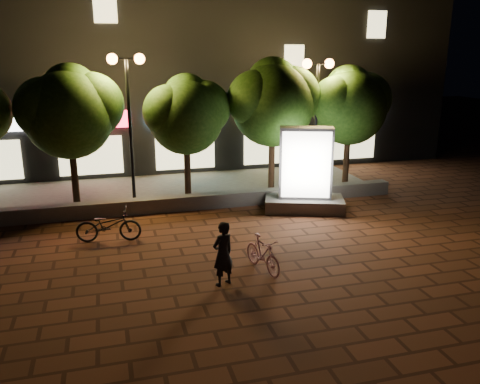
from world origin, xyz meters
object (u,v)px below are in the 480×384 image
object	(u,v)px
tree_far_right	(350,103)
tree_mid	(187,112)
rider	(223,254)
street_lamp_right	(317,91)
street_lamp_left	(128,91)
scooter_parked	(108,225)
ad_kiosk	(305,177)
scooter_pink	(263,254)
tree_right	(274,100)
tree_left	(70,109)

from	to	relation	value
tree_far_right	tree_mid	bearing A→B (deg)	-180.00
tree_far_right	rider	world-z (taller)	tree_far_right
tree_mid	street_lamp_right	xyz separation A→B (m)	(4.95, -0.26, 0.68)
tree_mid	rider	world-z (taller)	tree_mid
tree_far_right	street_lamp_left	bearing A→B (deg)	-178.24
street_lamp_left	street_lamp_right	distance (m)	7.00
tree_mid	scooter_parked	bearing A→B (deg)	-128.11
ad_kiosk	scooter_pink	xyz separation A→B (m)	(-2.92, -4.33, -0.71)
tree_far_right	scooter_pink	world-z (taller)	tree_far_right
tree_mid	scooter_pink	size ratio (longest dim) A/B	2.97
tree_right	scooter_parked	bearing A→B (deg)	-148.73
street_lamp_right	tree_left	bearing A→B (deg)	178.32
tree_right	tree_far_right	xyz separation A→B (m)	(3.20, -0.00, -0.20)
street_lamp_left	ad_kiosk	distance (m)	6.74
scooter_parked	tree_left	bearing A→B (deg)	22.82
tree_far_right	street_lamp_right	xyz separation A→B (m)	(-1.55, -0.26, 0.53)
tree_far_right	street_lamp_left	size ratio (longest dim) A/B	0.92
tree_right	rider	xyz separation A→B (m)	(-3.77, -7.42, -2.78)
tree_mid	scooter_parked	distance (m)	5.58
tree_left	scooter_pink	world-z (taller)	tree_left
tree_left	ad_kiosk	bearing A→B (deg)	-18.98
street_lamp_left	scooter_pink	distance (m)	8.04
tree_left	street_lamp_right	world-z (taller)	street_lamp_right
tree_left	street_lamp_right	distance (m)	8.96
tree_mid	street_lamp_left	world-z (taller)	street_lamp_left
street_lamp_right	scooter_parked	xyz separation A→B (m)	(-7.96, -3.57, -3.41)
tree_mid	tree_left	bearing A→B (deg)	180.00
tree_far_right	ad_kiosk	distance (m)	4.49
rider	street_lamp_right	bearing A→B (deg)	-153.01
street_lamp_left	scooter_parked	xyz separation A→B (m)	(-0.96, -3.57, -3.54)
tree_left	tree_right	xyz separation A→B (m)	(7.30, 0.00, 0.12)
ad_kiosk	scooter_parked	size ratio (longest dim) A/B	1.60
tree_right	tree_left	bearing A→B (deg)	-180.00
ad_kiosk	scooter_pink	distance (m)	5.27
tree_mid	tree_right	bearing A→B (deg)	0.00
street_lamp_left	ad_kiosk	size ratio (longest dim) A/B	1.74
tree_mid	rider	xyz separation A→B (m)	(-0.46, -7.42, -2.43)
tree_far_right	street_lamp_left	xyz separation A→B (m)	(-8.55, -0.26, 0.66)
tree_right	street_lamp_left	world-z (taller)	street_lamp_left
street_lamp_right	rider	xyz separation A→B (m)	(-5.41, -7.15, -3.11)
ad_kiosk	tree_left	bearing A→B (deg)	161.02
tree_left	ad_kiosk	size ratio (longest dim) A/B	1.65
street_lamp_right	scooter_pink	xyz separation A→B (m)	(-4.28, -6.67, -3.44)
tree_far_right	rider	distance (m)	10.50
tree_mid	rider	distance (m)	7.82
tree_left	rider	bearing A→B (deg)	-64.52
tree_right	scooter_pink	world-z (taller)	tree_right
tree_far_right	scooter_parked	distance (m)	10.65
scooter_parked	tree_far_right	bearing A→B (deg)	-59.69
ad_kiosk	scooter_parked	distance (m)	6.74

